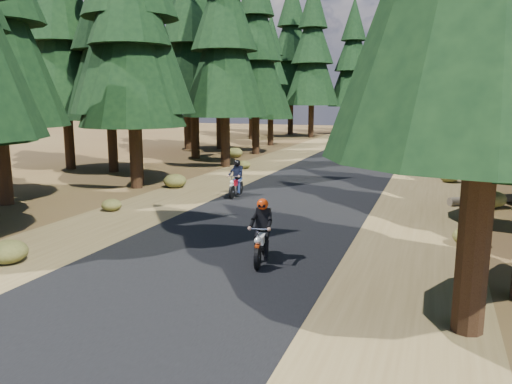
# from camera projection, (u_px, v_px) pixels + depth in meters

# --- Properties ---
(ground) EXTENTS (120.00, 120.00, 0.00)m
(ground) POSITION_uv_depth(u_px,v_px,m) (237.00, 241.00, 13.72)
(ground) COLOR #4D331B
(ground) RESTS_ON ground
(road) EXTENTS (6.00, 100.00, 0.01)m
(road) POSITION_uv_depth(u_px,v_px,m) (288.00, 205.00, 18.33)
(road) COLOR black
(road) RESTS_ON ground
(shoulder_l) EXTENTS (3.20, 100.00, 0.01)m
(shoulder_l) POSITION_uv_depth(u_px,v_px,m) (178.00, 197.00, 19.88)
(shoulder_l) COLOR brown
(shoulder_l) RESTS_ON ground
(shoulder_r) EXTENTS (3.20, 100.00, 0.01)m
(shoulder_r) POSITION_uv_depth(u_px,v_px,m) (420.00, 215.00, 16.79)
(shoulder_r) COLOR brown
(shoulder_r) RESTS_ON ground
(pine_forest) EXTENTS (34.59, 55.08, 16.32)m
(pine_forest) POSITION_uv_depth(u_px,v_px,m) (360.00, 34.00, 31.71)
(pine_forest) COLOR black
(pine_forest) RESTS_ON ground
(log_near) EXTENTS (4.33, 3.25, 0.32)m
(log_near) POSITION_uv_depth(u_px,v_px,m) (508.00, 198.00, 18.76)
(log_near) COLOR #4C4233
(log_near) RESTS_ON ground
(understory_shrubs) EXTENTS (16.58, 31.15, 0.71)m
(understory_shrubs) POSITION_uv_depth(u_px,v_px,m) (344.00, 182.00, 21.53)
(understory_shrubs) COLOR #474C1E
(understory_shrubs) RESTS_ON ground
(rider_lead) EXTENTS (0.79, 1.76, 1.51)m
(rider_lead) POSITION_uv_depth(u_px,v_px,m) (262.00, 242.00, 11.83)
(rider_lead) COLOR silver
(rider_lead) RESTS_ON road
(rider_follow) EXTENTS (0.60, 1.66, 1.45)m
(rider_follow) POSITION_uv_depth(u_px,v_px,m) (236.00, 184.00, 19.79)
(rider_follow) COLOR maroon
(rider_follow) RESTS_ON road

